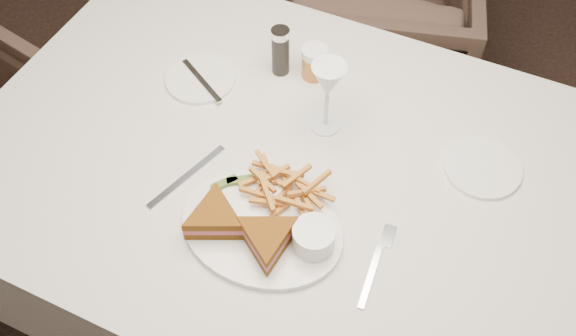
# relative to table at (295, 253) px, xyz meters

# --- Properties ---
(table) EXTENTS (1.46, 1.02, 0.75)m
(table) POSITION_rel_table_xyz_m (0.00, 0.00, 0.00)
(table) COLOR silver
(table) RESTS_ON ground
(chair_far) EXTENTS (0.76, 0.72, 0.66)m
(chair_far) POSITION_rel_table_xyz_m (-0.08, 0.99, -0.04)
(chair_far) COLOR #44322A
(chair_far) RESTS_ON ground
(table_setting) EXTENTS (0.81, 0.64, 0.18)m
(table_setting) POSITION_rel_table_xyz_m (-0.00, -0.07, 0.41)
(table_setting) COLOR white
(table_setting) RESTS_ON table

